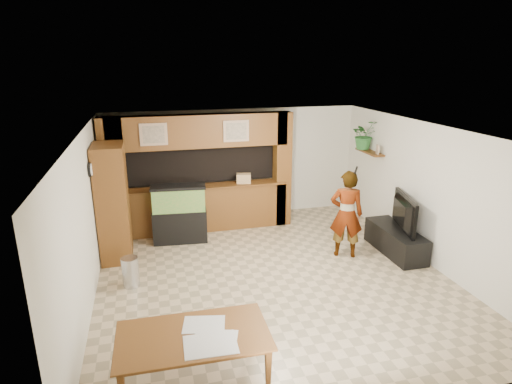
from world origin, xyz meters
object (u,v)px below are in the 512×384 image
object	(u,v)px
pantry_cabinet	(113,203)
person	(346,214)
aquarium	(180,214)
television	(398,213)
dining_table	(195,359)

from	to	relation	value
pantry_cabinet	person	size ratio (longest dim) A/B	1.29
aquarium	person	bearing A→B (deg)	-20.62
aquarium	person	world-z (taller)	person
pantry_cabinet	television	distance (m)	5.49
television	pantry_cabinet	bearing A→B (deg)	92.32
pantry_cabinet	dining_table	bearing A→B (deg)	-74.34
dining_table	aquarium	bearing A→B (deg)	88.50
pantry_cabinet	television	xyz separation A→B (m)	(5.35, -1.19, -0.27)
aquarium	pantry_cabinet	bearing A→B (deg)	-155.18
pantry_cabinet	dining_table	size ratio (longest dim) A/B	1.25
person	dining_table	bearing A→B (deg)	62.31
pantry_cabinet	aquarium	bearing A→B (deg)	19.39
aquarium	dining_table	bearing A→B (deg)	-87.23
television	person	distance (m)	1.05
pantry_cabinet	television	world-z (taller)	pantry_cabinet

